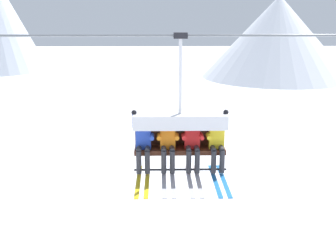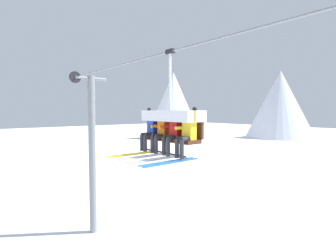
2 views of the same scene
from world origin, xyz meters
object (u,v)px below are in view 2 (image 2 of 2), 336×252
Objects in this scene: lift_tower_near at (92,151)px; skier_blue at (150,130)px; skier_orange at (160,131)px; skier_yellow at (186,133)px; skier_red at (172,132)px; chairlift_chair at (172,121)px.

skier_blue is at bearing -8.34° from lift_tower_near.
lift_tower_near reaches higher than skier_orange.
skier_blue is at bearing 180.00° from skier_yellow.
skier_yellow is at bearing 0.00° from skier_blue.
skier_yellow is (0.52, 0.01, 0.02)m from skier_red.
skier_red is at bearing -179.25° from skier_yellow.
chairlift_chair is 1.66× the size of skier_blue.
lift_tower_near is 7.32m from chairlift_chair.
skier_orange is at bearing -179.62° from skier_yellow.
lift_tower_near is at bearing 174.28° from chairlift_chair.
skier_orange is (6.81, -0.93, 1.43)m from lift_tower_near.
skier_orange and skier_red have the same top height.
chairlift_chair is 0.46m from skier_red.
skier_yellow is (1.56, 0.00, 0.00)m from skier_blue.
skier_red is (0.52, 0.00, 0.00)m from skier_orange.
lift_tower_near is 7.02m from skier_orange.
lift_tower_near is 4.79× the size of skier_blue.
skier_orange is 1.00× the size of skier_yellow.
lift_tower_near is 4.79× the size of skier_orange.
chairlift_chair is 0.46m from skier_orange.
lift_tower_near is at bearing 173.30° from skier_yellow.
lift_tower_near is 6.52m from skier_blue.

